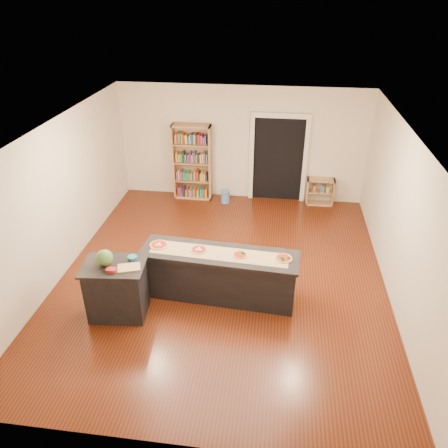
# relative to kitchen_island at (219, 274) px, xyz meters

# --- Properties ---
(room) EXTENTS (6.00, 7.00, 2.80)m
(room) POSITION_rel_kitchen_island_xyz_m (-0.02, 0.60, 0.95)
(room) COLOR beige
(room) RESTS_ON ground
(doorway) EXTENTS (1.40, 0.09, 2.21)m
(doorway) POSITION_rel_kitchen_island_xyz_m (0.88, 4.06, 0.76)
(doorway) COLOR black
(doorway) RESTS_ON room
(kitchen_island) EXTENTS (2.68, 0.73, 0.89)m
(kitchen_island) POSITION_rel_kitchen_island_xyz_m (0.00, 0.00, 0.00)
(kitchen_island) COLOR black
(kitchen_island) RESTS_ON ground
(side_counter) EXTENTS (0.98, 0.72, 0.97)m
(side_counter) POSITION_rel_kitchen_island_xyz_m (-1.59, -0.69, 0.05)
(side_counter) COLOR black
(side_counter) RESTS_ON ground
(bookshelf) EXTENTS (0.94, 0.34, 1.89)m
(bookshelf) POSITION_rel_kitchen_island_xyz_m (-1.23, 3.88, 0.50)
(bookshelf) COLOR tan
(bookshelf) RESTS_ON ground
(low_shelf) EXTENTS (0.67, 0.29, 0.67)m
(low_shelf) POSITION_rel_kitchen_island_xyz_m (1.95, 3.90, -0.11)
(low_shelf) COLOR tan
(low_shelf) RESTS_ON ground
(waste_bin) EXTENTS (0.22, 0.22, 0.32)m
(waste_bin) POSITION_rel_kitchen_island_xyz_m (-0.37, 3.68, -0.29)
(waste_bin) COLOR #5582BD
(waste_bin) RESTS_ON ground
(kraft_paper) EXTENTS (2.35, 0.58, 0.00)m
(kraft_paper) POSITION_rel_kitchen_island_xyz_m (-0.00, -0.01, 0.44)
(kraft_paper) COLOR #9E7E51
(kraft_paper) RESTS_ON kitchen_island
(watermelon) EXTENTS (0.27, 0.27, 0.27)m
(watermelon) POSITION_rel_kitchen_island_xyz_m (-1.70, -0.71, 0.66)
(watermelon) COLOR #144214
(watermelon) RESTS_ON side_counter
(cutting_board) EXTENTS (0.40, 0.33, 0.02)m
(cutting_board) POSITION_rel_kitchen_island_xyz_m (-1.31, -0.74, 0.54)
(cutting_board) COLOR tan
(cutting_board) RESTS_ON side_counter
(package_red) EXTENTS (0.16, 0.12, 0.06)m
(package_red) POSITION_rel_kitchen_island_xyz_m (-1.55, -0.87, 0.55)
(package_red) COLOR maroon
(package_red) RESTS_ON side_counter
(package_teal) EXTENTS (0.15, 0.15, 0.06)m
(package_teal) POSITION_rel_kitchen_island_xyz_m (-1.33, -0.50, 0.56)
(package_teal) COLOR #195966
(package_teal) RESTS_ON side_counter
(pizza_a) EXTENTS (0.31, 0.31, 0.02)m
(pizza_a) POSITION_rel_kitchen_island_xyz_m (-1.07, 0.10, 0.45)
(pizza_a) COLOR tan
(pizza_a) RESTS_ON kitchen_island
(pizza_b) EXTENTS (0.31, 0.31, 0.02)m
(pizza_b) POSITION_rel_kitchen_island_xyz_m (-0.36, 0.04, 0.45)
(pizza_b) COLOR tan
(pizza_b) RESTS_ON kitchen_island
(pizza_c) EXTENTS (0.26, 0.26, 0.02)m
(pizza_c) POSITION_rel_kitchen_island_xyz_m (0.36, -0.02, 0.45)
(pizza_c) COLOR tan
(pizza_c) RESTS_ON kitchen_island
(pizza_d) EXTENTS (0.30, 0.30, 0.02)m
(pizza_d) POSITION_rel_kitchen_island_xyz_m (1.07, -0.04, 0.45)
(pizza_d) COLOR tan
(pizza_d) RESTS_ON kitchen_island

